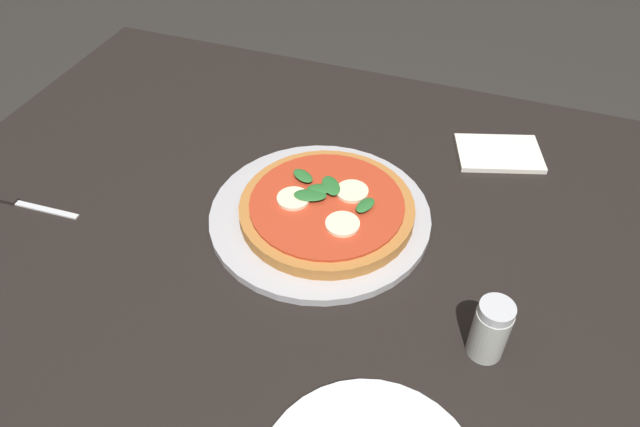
# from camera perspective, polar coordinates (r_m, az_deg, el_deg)

# --- Properties ---
(dining_table) EXTENTS (1.25, 0.93, 0.78)m
(dining_table) POSITION_cam_1_polar(r_m,az_deg,el_deg) (0.87, 1.07, -8.68)
(dining_table) COLOR black
(dining_table) RESTS_ON ground_plane
(serving_tray) EXTENTS (0.31, 0.31, 0.01)m
(serving_tray) POSITION_cam_1_polar(r_m,az_deg,el_deg) (0.82, -0.00, -0.20)
(serving_tray) COLOR #B2B2B7
(serving_tray) RESTS_ON dining_table
(pizza) EXTENTS (0.24, 0.24, 0.03)m
(pizza) POSITION_cam_1_polar(r_m,az_deg,el_deg) (0.81, 0.67, 0.54)
(pizza) COLOR #B27033
(pizza) RESTS_ON serving_tray
(napkin) EXTENTS (0.15, 0.13, 0.01)m
(napkin) POSITION_cam_1_polar(r_m,az_deg,el_deg) (0.98, 16.94, 5.61)
(napkin) COLOR white
(napkin) RESTS_ON dining_table
(knife) EXTENTS (0.16, 0.02, 0.01)m
(knife) POSITION_cam_1_polar(r_m,az_deg,el_deg) (0.95, -27.23, 0.95)
(knife) COLOR black
(knife) RESTS_ON dining_table
(pepper_shaker) EXTENTS (0.04, 0.04, 0.08)m
(pepper_shaker) POSITION_cam_1_polar(r_m,az_deg,el_deg) (0.68, 16.18, -10.75)
(pepper_shaker) COLOR #B2B7AD
(pepper_shaker) RESTS_ON dining_table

